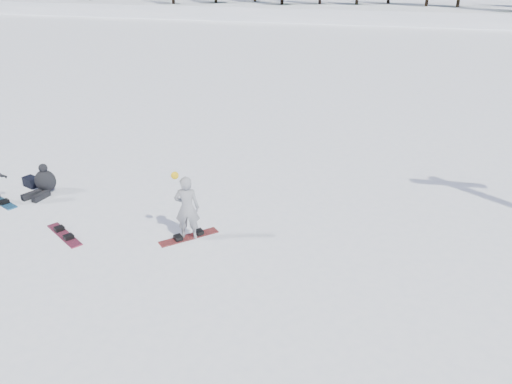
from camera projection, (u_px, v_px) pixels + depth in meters
ground at (86, 246)px, 11.96m from camera, size 420.00×420.00×0.00m
alpine_backdrop at (355, 21)px, 185.74m from camera, size 412.50×227.00×53.20m
snowboarder_woman at (187, 207)px, 11.96m from camera, size 0.68×0.54×1.78m
seated_rider at (44, 182)px, 14.58m from camera, size 0.75×1.11×0.88m
gear_bag at (31, 182)px, 15.05m from camera, size 0.52×0.43×0.30m
snowboard_woman at (189, 237)px, 12.30m from camera, size 1.24×1.28×0.03m
snowboard_man at (0, 201)px, 14.16m from camera, size 1.48×0.86×0.03m
snowboard_loose_b at (64, 235)px, 12.40m from camera, size 1.42×1.03×0.03m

